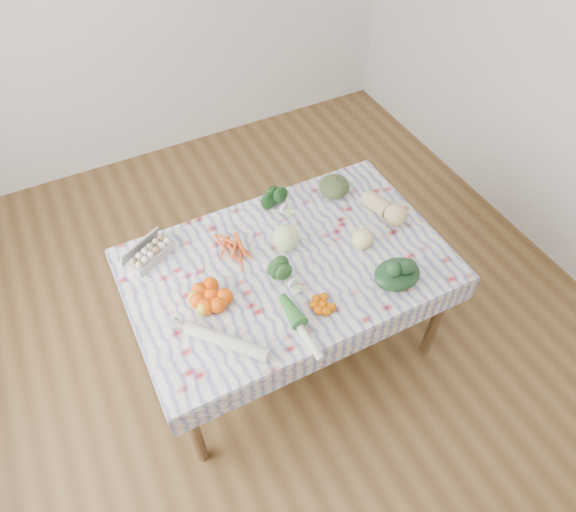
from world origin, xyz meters
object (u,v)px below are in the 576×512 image
at_px(kabocha_squash, 334,186).
at_px(butternut_squash, 385,207).
at_px(cabbage, 286,238).
at_px(dining_table, 288,273).
at_px(grapefruit, 363,239).
at_px(egg_carton, 151,254).

xyz_separation_m(kabocha_squash, butternut_squash, (0.17, -0.28, 0.00)).
relative_size(cabbage, butternut_squash, 0.53).
xyz_separation_m(dining_table, kabocha_squash, (0.48, 0.35, 0.14)).
bearing_deg(dining_table, butternut_squash, 6.19).
xyz_separation_m(dining_table, grapefruit, (0.41, -0.07, 0.14)).
xyz_separation_m(kabocha_squash, cabbage, (-0.44, -0.25, 0.01)).
bearing_deg(kabocha_squash, butternut_squash, -59.74).
bearing_deg(egg_carton, cabbage, -48.21).
distance_m(dining_table, cabbage, 0.19).
xyz_separation_m(egg_carton, butternut_squash, (1.27, -0.28, 0.03)).
distance_m(dining_table, egg_carton, 0.72).
bearing_deg(butternut_squash, egg_carton, 151.10).
distance_m(kabocha_squash, grapefruit, 0.43).
bearing_deg(grapefruit, egg_carton, 157.51).
relative_size(egg_carton, kabocha_squash, 1.45).
xyz_separation_m(egg_carton, cabbage, (0.66, -0.24, 0.04)).
bearing_deg(egg_carton, dining_table, -57.56).
bearing_deg(butternut_squash, kabocha_squash, 103.92).
bearing_deg(kabocha_squash, cabbage, -150.90).
bearing_deg(grapefruit, dining_table, 169.85).
height_order(dining_table, egg_carton, egg_carton).
bearing_deg(egg_carton, grapefruit, -50.43).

